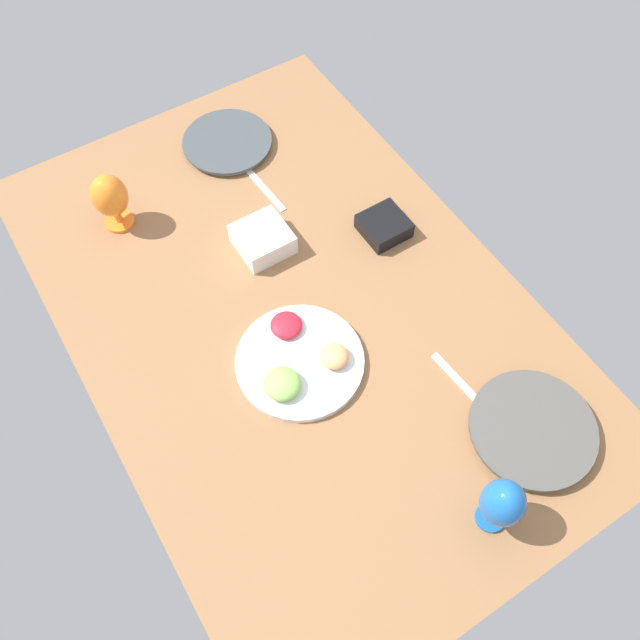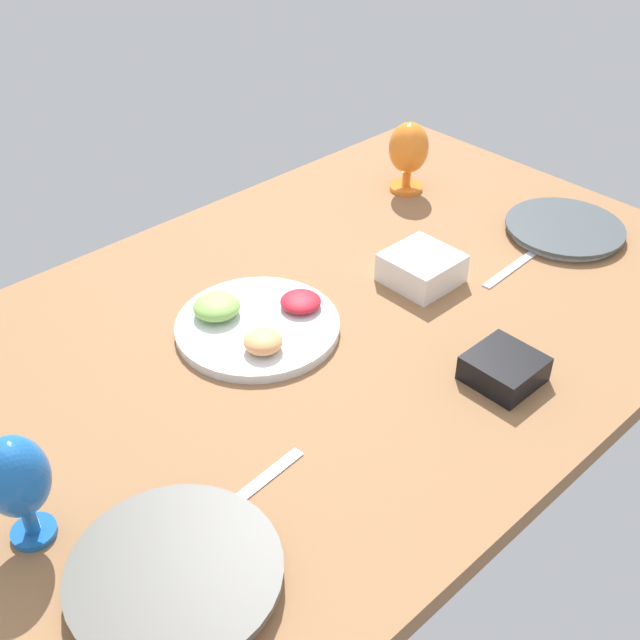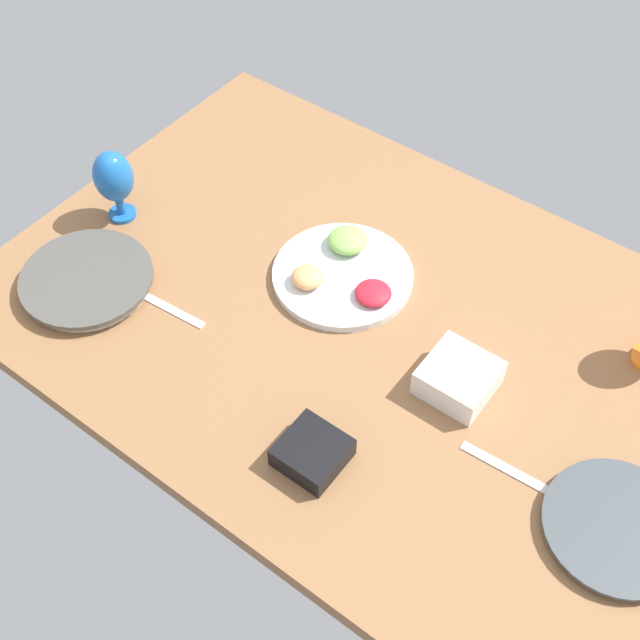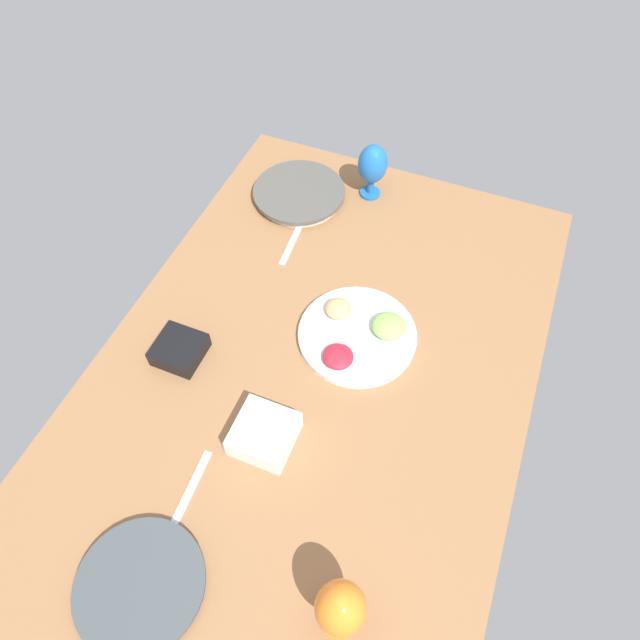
% 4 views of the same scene
% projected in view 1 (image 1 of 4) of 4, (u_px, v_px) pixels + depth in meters
% --- Properties ---
extents(ground_plane, '(1.60, 1.04, 0.04)m').
position_uv_depth(ground_plane, '(295.00, 312.00, 1.66)').
color(ground_plane, '#8C603D').
extents(dinner_plate_left, '(0.28, 0.28, 0.03)m').
position_uv_depth(dinner_plate_left, '(532.00, 430.00, 1.46)').
color(dinner_plate_left, silver).
rests_on(dinner_plate_left, ground_plane).
extents(dinner_plate_right, '(0.26, 0.26, 0.02)m').
position_uv_depth(dinner_plate_right, '(228.00, 143.00, 1.91)').
color(dinner_plate_right, silver).
rests_on(dinner_plate_right, ground_plane).
extents(fruit_platter, '(0.30, 0.30, 0.05)m').
position_uv_depth(fruit_platter, '(299.00, 361.00, 1.55)').
color(fruit_platter, silver).
rests_on(fruit_platter, ground_plane).
extents(hurricane_glass_blue, '(0.09, 0.09, 0.18)m').
position_uv_depth(hurricane_glass_blue, '(502.00, 504.00, 1.29)').
color(hurricane_glass_blue, '#1C60B3').
rests_on(hurricane_glass_blue, ground_plane).
extents(hurricane_glass_orange, '(0.09, 0.09, 0.17)m').
position_uv_depth(hurricane_glass_orange, '(110.00, 197.00, 1.69)').
color(hurricane_glass_orange, orange).
rests_on(hurricane_glass_orange, ground_plane).
extents(square_bowl_black, '(0.11, 0.11, 0.05)m').
position_uv_depth(square_bowl_black, '(384.00, 225.00, 1.74)').
color(square_bowl_black, black).
rests_on(square_bowl_black, ground_plane).
extents(square_bowl_white, '(0.13, 0.13, 0.06)m').
position_uv_depth(square_bowl_white, '(263.00, 238.00, 1.71)').
color(square_bowl_white, white).
rests_on(square_bowl_white, ground_plane).
extents(fork_by_left_plate, '(0.18, 0.03, 0.01)m').
position_uv_depth(fork_by_left_plate, '(460.00, 382.00, 1.54)').
color(fork_by_left_plate, silver).
rests_on(fork_by_left_plate, ground_plane).
extents(fork_by_right_plate, '(0.18, 0.03, 0.01)m').
position_uv_depth(fork_by_right_plate, '(265.00, 190.00, 1.83)').
color(fork_by_right_plate, silver).
rests_on(fork_by_right_plate, ground_plane).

